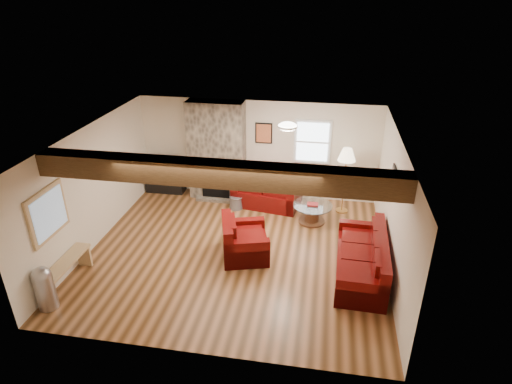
% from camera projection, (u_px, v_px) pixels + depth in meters
% --- Properties ---
extents(room, '(8.00, 8.00, 8.00)m').
position_uv_depth(room, '(235.00, 198.00, 8.32)').
color(room, '#4F3015').
rests_on(room, ground).
extents(floor, '(6.00, 6.00, 0.00)m').
position_uv_depth(floor, '(236.00, 252.00, 8.87)').
color(floor, '#4F3015').
rests_on(floor, ground).
extents(oak_beam, '(6.00, 0.36, 0.38)m').
position_uv_depth(oak_beam, '(217.00, 173.00, 6.75)').
color(oak_beam, '#301F0E').
rests_on(oak_beam, room).
extents(chimney_breast, '(1.40, 0.67, 2.50)m').
position_uv_depth(chimney_breast, '(217.00, 152.00, 10.69)').
color(chimney_breast, '#3D372F').
rests_on(chimney_breast, floor).
extents(back_window, '(0.90, 0.08, 1.10)m').
position_uv_depth(back_window, '(312.00, 142.00, 10.39)').
color(back_window, white).
rests_on(back_window, room).
extents(hatch_window, '(0.08, 1.00, 0.90)m').
position_uv_depth(hatch_window, '(48.00, 213.00, 7.35)').
color(hatch_window, tan).
rests_on(hatch_window, room).
extents(ceiling_dome, '(0.40, 0.40, 0.18)m').
position_uv_depth(ceiling_dome, '(288.00, 128.00, 8.46)').
color(ceiling_dome, white).
rests_on(ceiling_dome, room).
extents(artwork_back, '(0.42, 0.06, 0.52)m').
position_uv_depth(artwork_back, '(264.00, 133.00, 10.50)').
color(artwork_back, black).
rests_on(artwork_back, room).
extents(artwork_right, '(0.06, 0.55, 0.42)m').
position_uv_depth(artwork_right, '(394.00, 179.00, 7.92)').
color(artwork_right, black).
rests_on(artwork_right, room).
extents(sofa_three, '(0.95, 2.14, 0.82)m').
position_uv_depth(sofa_three, '(361.00, 257.00, 8.01)').
color(sofa_three, '#420406').
rests_on(sofa_three, floor).
extents(loveseat, '(1.74, 1.18, 0.86)m').
position_uv_depth(loveseat, '(267.00, 189.00, 10.61)').
color(loveseat, '#420406').
rests_on(loveseat, floor).
extents(armchair_red, '(1.13, 1.22, 0.82)m').
position_uv_depth(armchair_red, '(245.00, 238.00, 8.59)').
color(armchair_red, '#420406').
rests_on(armchair_red, floor).
extents(coffee_table, '(0.91, 0.91, 0.48)m').
position_uv_depth(coffee_table, '(312.00, 213.00, 9.89)').
color(coffee_table, '#482817').
rests_on(coffee_table, floor).
extents(tv_cabinet, '(0.99, 0.40, 0.50)m').
position_uv_depth(tv_cabinet, '(166.00, 182.00, 11.37)').
color(tv_cabinet, black).
rests_on(tv_cabinet, floor).
extents(television, '(0.87, 0.11, 0.50)m').
position_uv_depth(television, '(164.00, 165.00, 11.15)').
color(television, black).
rests_on(television, tv_cabinet).
extents(floor_lamp, '(0.42, 0.42, 1.62)m').
position_uv_depth(floor_lamp, '(347.00, 158.00, 9.86)').
color(floor_lamp, tan).
rests_on(floor_lamp, floor).
extents(pine_bench, '(0.30, 1.28, 0.48)m').
position_uv_depth(pine_bench, '(67.00, 273.00, 7.83)').
color(pine_bench, tan).
rests_on(pine_bench, floor).
extents(pedal_bin, '(0.34, 0.34, 0.82)m').
position_uv_depth(pedal_bin, '(45.00, 288.00, 7.18)').
color(pedal_bin, '#9F9FA4').
rests_on(pedal_bin, floor).
extents(coal_bucket, '(0.35, 0.35, 0.33)m').
position_uv_depth(coal_bucket, '(236.00, 202.00, 10.54)').
color(coal_bucket, gray).
rests_on(coal_bucket, floor).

